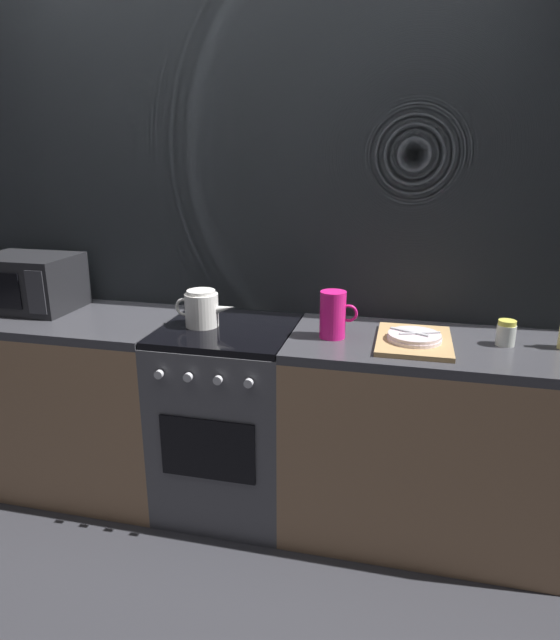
% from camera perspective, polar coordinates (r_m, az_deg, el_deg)
% --- Properties ---
extents(ground_plane, '(8.00, 8.00, 0.00)m').
position_cam_1_polar(ground_plane, '(2.85, -5.02, -18.23)').
color(ground_plane, '#2D2D33').
extents(back_wall, '(3.60, 0.05, 2.40)m').
position_cam_1_polar(back_wall, '(2.67, -3.51, 7.47)').
color(back_wall, gray).
rests_on(back_wall, ground_plane).
extents(counter_left, '(1.20, 0.60, 0.90)m').
position_cam_1_polar(counter_left, '(3.01, -21.92, -7.65)').
color(counter_left, '#997251').
rests_on(counter_left, ground_plane).
extents(stove_unit, '(0.60, 0.63, 0.90)m').
position_cam_1_polar(stove_unit, '(2.62, -5.29, -10.17)').
color(stove_unit, '#4C4C51').
rests_on(stove_unit, ground_plane).
extents(counter_right, '(1.20, 0.60, 0.90)m').
position_cam_1_polar(counter_right, '(2.51, 15.10, -12.03)').
color(counter_right, '#997251').
rests_on(counter_right, ground_plane).
extents(microwave, '(0.46, 0.35, 0.27)m').
position_cam_1_polar(microwave, '(2.96, -24.95, 3.60)').
color(microwave, black).
rests_on(microwave, counter_left).
extents(kettle, '(0.28, 0.15, 0.17)m').
position_cam_1_polar(kettle, '(2.45, -8.23, 1.20)').
color(kettle, white).
rests_on(kettle, stove_unit).
extents(pitcher, '(0.16, 0.11, 0.20)m').
position_cam_1_polar(pitcher, '(2.28, 5.63, 0.58)').
color(pitcher, '#E5197A').
rests_on(pitcher, counter_right).
extents(dish_pile, '(0.30, 0.40, 0.06)m').
position_cam_1_polar(dish_pile, '(2.28, 13.96, -2.00)').
color(dish_pile, tan).
rests_on(dish_pile, counter_right).
extents(spice_jar, '(0.08, 0.08, 0.10)m').
position_cam_1_polar(spice_jar, '(2.37, 22.73, -1.28)').
color(spice_jar, silver).
rests_on(spice_jar, counter_right).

